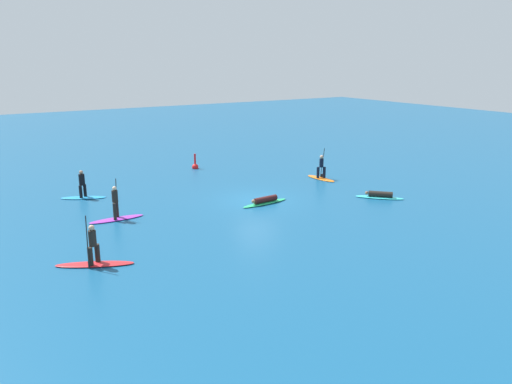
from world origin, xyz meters
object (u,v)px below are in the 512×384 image
at_px(surfer_on_green_board, 265,201).
at_px(surfer_on_red_board, 94,256).
at_px(surfer_on_blue_board, 83,190).
at_px(surfer_on_teal_board, 380,196).
at_px(surfer_on_purple_board, 116,211).
at_px(marker_buoy, 195,166).
at_px(surfer_on_orange_board, 321,173).

relative_size(surfer_on_green_board, surfer_on_red_board, 1.00).
bearing_deg(surfer_on_green_board, surfer_on_blue_board, -43.18).
bearing_deg(surfer_on_red_board, surfer_on_blue_board, -74.64).
bearing_deg(surfer_on_blue_board, surfer_on_teal_board, 175.28).
bearing_deg(surfer_on_purple_board, surfer_on_teal_board, -15.75).
relative_size(surfer_on_blue_board, surfer_on_teal_board, 1.09).
bearing_deg(marker_buoy, surfer_on_orange_board, -52.30).
distance_m(surfer_on_blue_board, marker_buoy, 10.26).
bearing_deg(surfer_on_purple_board, surfer_on_green_board, -10.88).
height_order(surfer_on_green_board, surfer_on_red_board, surfer_on_red_board).
bearing_deg(marker_buoy, surfer_on_green_board, -93.81).
distance_m(surfer_on_green_board, surfer_on_red_board, 11.48).
height_order(surfer_on_green_board, surfer_on_teal_board, surfer_on_green_board).
relative_size(surfer_on_blue_board, surfer_on_red_board, 0.88).
bearing_deg(marker_buoy, surfer_on_blue_board, -156.69).
xyz_separation_m(surfer_on_green_board, surfer_on_teal_board, (6.59, -2.69, -0.01)).
height_order(surfer_on_blue_board, surfer_on_purple_board, surfer_on_purple_board).
height_order(surfer_on_blue_board, surfer_on_orange_board, surfer_on_orange_board).
distance_m(surfer_on_green_board, surfer_on_teal_board, 7.11).
bearing_deg(surfer_on_orange_board, surfer_on_red_board, 106.36).
xyz_separation_m(surfer_on_purple_board, marker_buoy, (8.98, 9.29, -0.26)).
relative_size(surfer_on_purple_board, surfer_on_orange_board, 1.11).
height_order(surfer_on_purple_board, marker_buoy, surfer_on_purple_board).
bearing_deg(surfer_on_green_board, surfer_on_orange_board, -159.78).
bearing_deg(surfer_on_orange_board, surfer_on_green_board, 109.77).
bearing_deg(surfer_on_purple_board, surfer_on_red_board, -114.65).
relative_size(surfer_on_green_board, surfer_on_teal_board, 1.25).
bearing_deg(surfer_on_teal_board, surfer_on_purple_board, 30.08).
relative_size(surfer_on_blue_board, surfer_on_orange_board, 1.05).
xyz_separation_m(surfer_on_blue_board, surfer_on_teal_board, (15.28, -9.60, -0.33)).
xyz_separation_m(surfer_on_green_board, surfer_on_orange_board, (6.78, 3.15, 0.28)).
bearing_deg(surfer_on_red_board, marker_buoy, -101.37).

